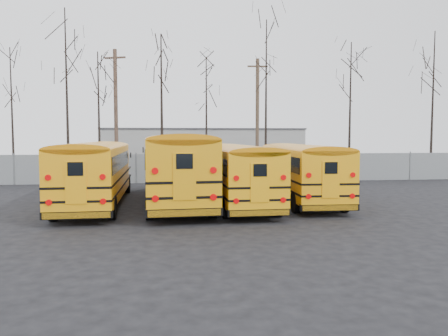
{
  "coord_description": "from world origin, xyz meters",
  "views": [
    {
      "loc": [
        -1.58,
        -18.4,
        3.21
      ],
      "look_at": [
        1.09,
        3.71,
        1.6
      ],
      "focal_mm": 35.0,
      "sensor_mm": 36.0,
      "label": 1
    }
  ],
  "objects": [
    {
      "name": "utility_pole_right",
      "position": [
        5.89,
        19.25,
        5.1
      ],
      "size": [
        1.77,
        0.31,
        9.93
      ],
      "rotation": [
        0.0,
        0.0,
        -0.05
      ],
      "color": "brown",
      "rests_on": "ground"
    },
    {
      "name": "bus_d",
      "position": [
        4.73,
        2.46,
        1.68
      ],
      "size": [
        2.67,
        10.33,
        2.87
      ],
      "rotation": [
        0.0,
        0.0,
        -0.03
      ],
      "color": "black",
      "rests_on": "ground"
    },
    {
      "name": "bus_c",
      "position": [
        1.47,
        1.67,
        1.68
      ],
      "size": [
        2.68,
        10.32,
        2.87
      ],
      "rotation": [
        0.0,
        0.0,
        0.03
      ],
      "color": "black",
      "rests_on": "ground"
    },
    {
      "name": "bus_b",
      "position": [
        -1.44,
        2.38,
        1.97
      ],
      "size": [
        3.46,
        12.17,
        3.37
      ],
      "rotation": [
        0.0,
        0.0,
        0.06
      ],
      "color": "black",
      "rests_on": "ground"
    },
    {
      "name": "bus_a",
      "position": [
        -5.05,
        2.05,
        1.76
      ],
      "size": [
        2.75,
        10.78,
        3.0
      ],
      "rotation": [
        0.0,
        0.0,
        0.03
      ],
      "color": "black",
      "rests_on": "ground"
    },
    {
      "name": "tree_1",
      "position": [
        -12.82,
        14.37,
        4.75
      ],
      "size": [
        0.26,
        0.26,
        9.49
      ],
      "primitive_type": "cone",
      "color": "black",
      "rests_on": "ground"
    },
    {
      "name": "tree_4",
      "position": [
        -2.31,
        15.86,
        5.52
      ],
      "size": [
        0.26,
        0.26,
        11.04
      ],
      "primitive_type": "cone",
      "color": "black",
      "rests_on": "ground"
    },
    {
      "name": "tree_7",
      "position": [
        12.98,
        16.06,
        5.42
      ],
      "size": [
        0.26,
        0.26,
        10.85
      ],
      "primitive_type": "cone",
      "color": "black",
      "rests_on": "ground"
    },
    {
      "name": "tree_5",
      "position": [
        1.22,
        16.63,
        4.76
      ],
      "size": [
        0.26,
        0.26,
        9.52
      ],
      "primitive_type": "cone",
      "color": "black",
      "rests_on": "ground"
    },
    {
      "name": "tree_6",
      "position": [
        5.53,
        14.11,
        5.95
      ],
      "size": [
        0.26,
        0.26,
        11.89
      ],
      "primitive_type": "cone",
      "color": "black",
      "rests_on": "ground"
    },
    {
      "name": "tree_3",
      "position": [
        -6.89,
        14.86,
        4.7
      ],
      "size": [
        0.26,
        0.26,
        9.4
      ],
      "primitive_type": "cone",
      "color": "black",
      "rests_on": "ground"
    },
    {
      "name": "tree_8",
      "position": [
        19.03,
        14.22,
        5.74
      ],
      "size": [
        0.26,
        0.26,
        11.48
      ],
      "primitive_type": "cone",
      "color": "black",
      "rests_on": "ground"
    },
    {
      "name": "distant_building",
      "position": [
        2.0,
        32.0,
        2.0
      ],
      "size": [
        22.0,
        8.0,
        4.0
      ],
      "primitive_type": "cube",
      "color": "#A8A8A3",
      "rests_on": "ground"
    },
    {
      "name": "tree_2",
      "position": [
        -9.23,
        15.3,
        6.3
      ],
      "size": [
        0.26,
        0.26,
        12.6
      ],
      "primitive_type": "cone",
      "color": "black",
      "rests_on": "ground"
    },
    {
      "name": "fence",
      "position": [
        0.0,
        12.0,
        1.0
      ],
      "size": [
        40.0,
        0.04,
        2.0
      ],
      "primitive_type": "cube",
      "color": "gray",
      "rests_on": "ground"
    },
    {
      "name": "ground",
      "position": [
        0.0,
        0.0,
        0.0
      ],
      "size": [
        120.0,
        120.0,
        0.0
      ],
      "primitive_type": "plane",
      "color": "black",
      "rests_on": "ground"
    },
    {
      "name": "utility_pole_left",
      "position": [
        -6.08,
        18.35,
        5.28
      ],
      "size": [
        1.76,
        0.76,
        10.28
      ],
      "rotation": [
        0.0,
        0.0,
        -0.35
      ],
      "color": "brown",
      "rests_on": "ground"
    }
  ]
}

